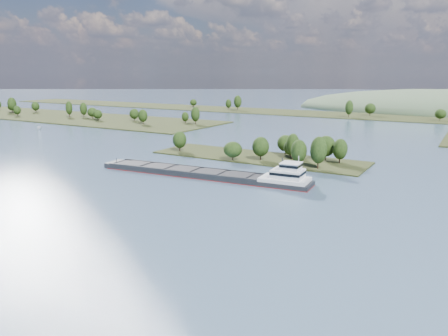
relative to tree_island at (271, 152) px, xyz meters
The scene contains 6 objects.
ground 59.58m from the tree_island, 97.03° to the right, with size 1800.00×1800.00×0.00m, color #374C5F.
tree_island is the anchor object (origin of this frame).
left_bank 249.63m from the tree_island, 161.04° to the left, with size 300.00×80.00×16.24m.
back_shoreline 220.77m from the tree_island, 89.73° to the left, with size 900.00×60.00×16.20m.
cargo_barge 42.18m from the tree_island, 95.01° to the right, with size 86.95×17.75×11.68m.
motorboat 183.72m from the tree_island, behind, with size 2.19×5.81×2.24m, color silver.
Camera 1 is at (87.90, 0.67, 39.24)m, focal length 35.00 mm.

